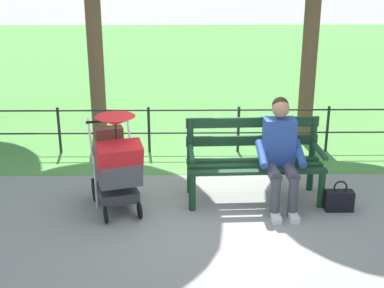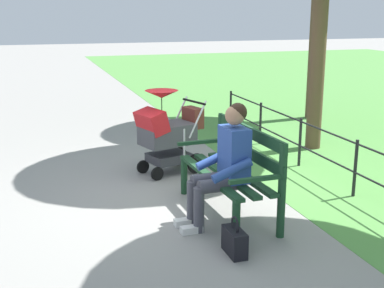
% 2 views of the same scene
% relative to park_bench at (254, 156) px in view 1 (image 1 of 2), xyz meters
% --- Properties ---
extents(ground_plane, '(60.00, 60.00, 0.00)m').
position_rel_park_bench_xyz_m(ground_plane, '(0.69, 0.12, -0.53)').
color(ground_plane, gray).
extents(grass_lawn, '(40.00, 16.00, 0.01)m').
position_rel_park_bench_xyz_m(grass_lawn, '(0.69, -8.68, -0.52)').
color(grass_lawn, '#518E42').
rests_on(grass_lawn, ground).
extents(park_bench, '(1.62, 0.66, 0.96)m').
position_rel_park_bench_xyz_m(park_bench, '(0.00, 0.00, 0.00)').
color(park_bench, '#193D23').
rests_on(park_bench, ground).
extents(person_on_bench, '(0.55, 0.74, 1.28)m').
position_rel_park_bench_xyz_m(person_on_bench, '(-0.27, 0.22, 0.15)').
color(person_on_bench, '#42424C').
rests_on(person_on_bench, ground).
extents(stroller, '(0.73, 0.98, 1.15)m').
position_rel_park_bench_xyz_m(stroller, '(1.59, 0.33, 0.07)').
color(stroller, black).
rests_on(stroller, ground).
extents(handbag, '(0.32, 0.14, 0.37)m').
position_rel_park_bench_xyz_m(handbag, '(-0.95, 0.38, -0.40)').
color(handbag, black).
rests_on(handbag, ground).
extents(park_fence, '(6.65, 0.04, 0.70)m').
position_rel_park_bench_xyz_m(park_fence, '(0.69, -1.56, -0.11)').
color(park_fence, black).
rests_on(park_fence, ground).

